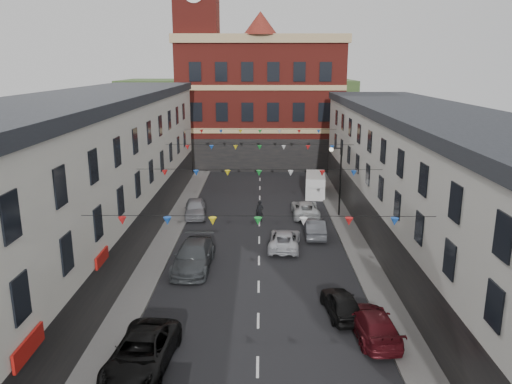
{
  "coord_description": "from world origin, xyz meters",
  "views": [
    {
      "loc": [
        0.13,
        -26.93,
        12.67
      ],
      "look_at": [
        -0.23,
        7.53,
        3.8
      ],
      "focal_mm": 35.0,
      "sensor_mm": 36.0,
      "label": 1
    }
  ],
  "objects_px": {
    "car_left_d": "(193,256)",
    "car_right_d": "(342,303)",
    "car_right_c": "(373,324)",
    "pedestrian": "(260,211)",
    "car_left_c": "(142,353)",
    "moving_car": "(285,239)",
    "street_lamp": "(338,172)",
    "car_right_e": "(315,227)",
    "car_left_e": "(195,208)",
    "white_van": "(315,185)",
    "car_right_f": "(305,209)"
  },
  "relations": [
    {
      "from": "moving_car",
      "to": "car_right_c",
      "type": "bearing_deg",
      "value": 112.91
    },
    {
      "from": "car_right_f",
      "to": "pedestrian",
      "type": "bearing_deg",
      "value": 23.23
    },
    {
      "from": "car_left_d",
      "to": "white_van",
      "type": "distance_m",
      "value": 20.89
    },
    {
      "from": "car_left_c",
      "to": "car_right_e",
      "type": "relative_size",
      "value": 1.26
    },
    {
      "from": "car_left_e",
      "to": "white_van",
      "type": "height_order",
      "value": "white_van"
    },
    {
      "from": "street_lamp",
      "to": "car_right_e",
      "type": "bearing_deg",
      "value": -115.0
    },
    {
      "from": "car_left_e",
      "to": "car_right_f",
      "type": "bearing_deg",
      "value": -4.75
    },
    {
      "from": "car_right_e",
      "to": "car_right_c",
      "type": "bearing_deg",
      "value": 96.64
    },
    {
      "from": "car_right_f",
      "to": "pedestrian",
      "type": "height_order",
      "value": "pedestrian"
    },
    {
      "from": "car_left_c",
      "to": "car_left_d",
      "type": "xyz_separation_m",
      "value": [
        0.78,
        10.85,
        0.09
      ]
    },
    {
      "from": "pedestrian",
      "to": "car_left_c",
      "type": "bearing_deg",
      "value": -85.44
    },
    {
      "from": "car_right_c",
      "to": "car_left_e",
      "type": "bearing_deg",
      "value": -63.94
    },
    {
      "from": "car_left_c",
      "to": "white_van",
      "type": "xyz_separation_m",
      "value": [
        10.45,
        29.36,
        0.32
      ]
    },
    {
      "from": "moving_car",
      "to": "white_van",
      "type": "relative_size",
      "value": 0.96
    },
    {
      "from": "car_right_f",
      "to": "car_right_c",
      "type": "bearing_deg",
      "value": 94.27
    },
    {
      "from": "car_left_d",
      "to": "car_right_f",
      "type": "distance_m",
      "value": 13.95
    },
    {
      "from": "car_left_e",
      "to": "moving_car",
      "type": "height_order",
      "value": "car_left_e"
    },
    {
      "from": "car_left_c",
      "to": "pedestrian",
      "type": "distance_m",
      "value": 21.12
    },
    {
      "from": "car_right_f",
      "to": "moving_car",
      "type": "bearing_deg",
      "value": 74.31
    },
    {
      "from": "car_left_e",
      "to": "car_right_e",
      "type": "relative_size",
      "value": 1.04
    },
    {
      "from": "car_left_c",
      "to": "white_van",
      "type": "relative_size",
      "value": 1.1
    },
    {
      "from": "car_left_d",
      "to": "car_right_e",
      "type": "height_order",
      "value": "car_left_d"
    },
    {
      "from": "car_left_c",
      "to": "car_right_d",
      "type": "bearing_deg",
      "value": 31.91
    },
    {
      "from": "car_left_c",
      "to": "white_van",
      "type": "height_order",
      "value": "white_van"
    },
    {
      "from": "white_van",
      "to": "car_right_e",
      "type": "bearing_deg",
      "value": -90.48
    },
    {
      "from": "moving_car",
      "to": "white_van",
      "type": "distance_m",
      "value": 15.32
    },
    {
      "from": "car_right_f",
      "to": "pedestrian",
      "type": "relative_size",
      "value": 2.61
    },
    {
      "from": "car_left_d",
      "to": "car_right_c",
      "type": "relative_size",
      "value": 1.22
    },
    {
      "from": "pedestrian",
      "to": "car_right_d",
      "type": "bearing_deg",
      "value": -56.6
    },
    {
      "from": "car_left_c",
      "to": "moving_car",
      "type": "relative_size",
      "value": 1.15
    },
    {
      "from": "moving_car",
      "to": "car_right_e",
      "type": "bearing_deg",
      "value": -127.58
    },
    {
      "from": "car_right_e",
      "to": "pedestrian",
      "type": "bearing_deg",
      "value": -38.4
    },
    {
      "from": "car_right_d",
      "to": "car_right_e",
      "type": "distance_m",
      "value": 12.29
    },
    {
      "from": "car_right_e",
      "to": "car_right_f",
      "type": "relative_size",
      "value": 0.89
    },
    {
      "from": "white_van",
      "to": "pedestrian",
      "type": "height_order",
      "value": "white_van"
    },
    {
      "from": "car_right_c",
      "to": "pedestrian",
      "type": "xyz_separation_m",
      "value": [
        -5.47,
        17.87,
        0.23
      ]
    },
    {
      "from": "car_left_c",
      "to": "car_right_f",
      "type": "relative_size",
      "value": 1.12
    },
    {
      "from": "car_right_c",
      "to": "car_right_d",
      "type": "bearing_deg",
      "value": -64.26
    },
    {
      "from": "car_left_e",
      "to": "car_right_d",
      "type": "xyz_separation_m",
      "value": [
        9.81,
        -17.24,
        -0.08
      ]
    },
    {
      "from": "car_right_e",
      "to": "moving_car",
      "type": "relative_size",
      "value": 0.92
    },
    {
      "from": "car_left_c",
      "to": "car_right_f",
      "type": "height_order",
      "value": "car_left_c"
    },
    {
      "from": "car_right_c",
      "to": "car_right_f",
      "type": "relative_size",
      "value": 0.98
    },
    {
      "from": "car_right_d",
      "to": "street_lamp",
      "type": "bearing_deg",
      "value": -104.17
    },
    {
      "from": "car_right_c",
      "to": "car_left_d",
      "type": "bearing_deg",
      "value": -43.86
    },
    {
      "from": "car_right_d",
      "to": "pedestrian",
      "type": "xyz_separation_m",
      "value": [
        -4.29,
        15.76,
        0.24
      ]
    },
    {
      "from": "street_lamp",
      "to": "car_right_c",
      "type": "height_order",
      "value": "street_lamp"
    },
    {
      "from": "moving_car",
      "to": "white_van",
      "type": "bearing_deg",
      "value": -98.44
    },
    {
      "from": "car_left_c",
      "to": "car_right_e",
      "type": "distance_m",
      "value": 19.34
    },
    {
      "from": "car_left_d",
      "to": "car_right_d",
      "type": "height_order",
      "value": "car_left_d"
    },
    {
      "from": "street_lamp",
      "to": "white_van",
      "type": "bearing_deg",
      "value": 98.19
    }
  ]
}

